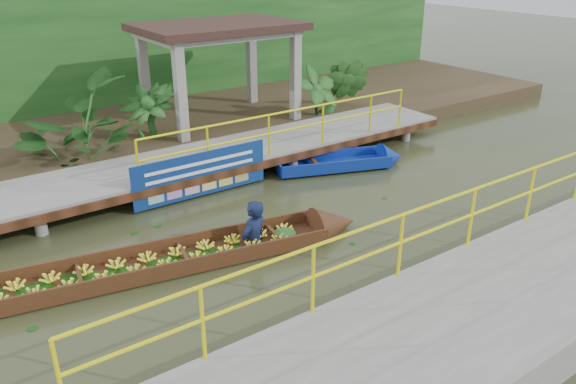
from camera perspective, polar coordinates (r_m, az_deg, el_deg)
ground at (r=10.54m, az=-4.24°, el=-5.52°), size 80.00×80.00×0.00m
land_strip at (r=16.86m, az=-17.66°, el=5.63°), size 30.00×8.00×0.45m
far_dock at (r=13.15m, az=-12.00°, el=2.41°), size 16.00×2.06×1.66m
near_dock at (r=8.32m, az=17.66°, el=-13.09°), size 18.00×2.40×1.73m
pavilion at (r=16.34m, az=-7.10°, el=15.36°), size 4.40×3.00×3.00m
foliage_backdrop at (r=18.80m, az=-20.84°, el=12.60°), size 30.00×0.80×4.00m
vendor_boat at (r=9.94m, az=-13.01°, el=-6.25°), size 8.66×2.41×2.13m
moored_blue_boat at (r=14.38m, az=7.53°, el=3.17°), size 3.42×1.93×0.80m
blue_banner at (r=12.45m, az=-8.77°, el=1.82°), size 3.19×0.04×1.00m
tropical_plants at (r=14.67m, az=-14.12°, el=7.70°), size 14.31×1.31×1.64m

